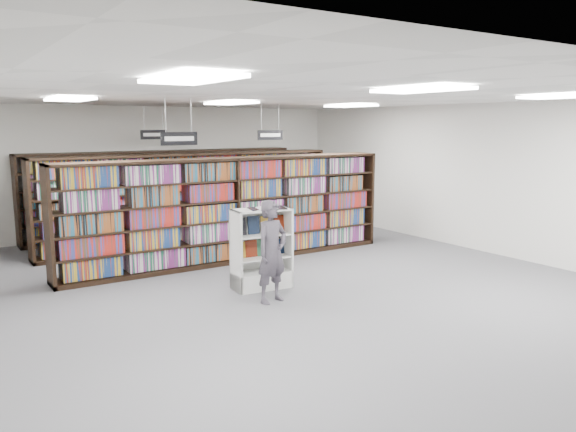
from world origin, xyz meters
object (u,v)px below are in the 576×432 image
bookshelf_row_near (233,210)px  endcap_display (261,261)px  open_book (267,207)px  shopper (272,252)px

bookshelf_row_near → endcap_display: (-0.48, -1.93, -0.59)m
open_book → shopper: (-0.32, -0.69, -0.59)m
endcap_display → open_book: bearing=-44.7°
open_book → shopper: bearing=-101.0°
open_book → bookshelf_row_near: bearing=92.7°
bookshelf_row_near → shopper: (-0.73, -2.70, -0.25)m
endcap_display → shopper: shopper is taller
bookshelf_row_near → endcap_display: 2.07m
endcap_display → shopper: (-0.25, -0.77, 0.34)m
endcap_display → open_book: (0.07, -0.09, 0.93)m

